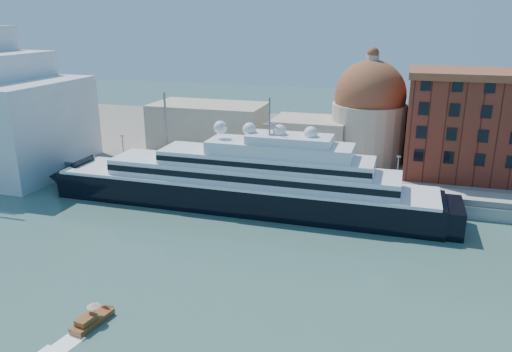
% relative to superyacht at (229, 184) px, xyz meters
% --- Properties ---
extents(ground, '(400.00, 400.00, 0.00)m').
position_rel_superyacht_xyz_m(ground, '(1.77, -23.00, -4.45)').
color(ground, '#355D53').
rests_on(ground, ground).
extents(quay, '(180.00, 10.00, 2.50)m').
position_rel_superyacht_xyz_m(quay, '(1.77, 11.00, -3.20)').
color(quay, gray).
rests_on(quay, ground).
extents(land, '(260.00, 72.00, 2.00)m').
position_rel_superyacht_xyz_m(land, '(1.77, 52.00, -3.45)').
color(land, slate).
rests_on(land, ground).
extents(quay_fence, '(180.00, 0.10, 1.20)m').
position_rel_superyacht_xyz_m(quay_fence, '(1.77, 6.50, -1.35)').
color(quay_fence, slate).
rests_on(quay_fence, quay).
extents(superyacht, '(86.19, 11.95, 25.76)m').
position_rel_superyacht_xyz_m(superyacht, '(0.00, 0.00, 0.00)').
color(superyacht, black).
rests_on(superyacht, ground).
extents(service_barge, '(11.58, 5.74, 2.49)m').
position_rel_superyacht_xyz_m(service_barge, '(-50.88, -0.52, -3.73)').
color(service_barge, white).
rests_on(service_barge, ground).
extents(water_taxi, '(2.87, 6.09, 2.78)m').
position_rel_superyacht_xyz_m(water_taxi, '(-2.47, -43.25, -3.78)').
color(water_taxi, brown).
rests_on(water_taxi, ground).
extents(warehouse, '(43.00, 19.00, 23.25)m').
position_rel_superyacht_xyz_m(warehouse, '(53.77, 29.00, 9.34)').
color(warehouse, maroon).
rests_on(warehouse, land).
extents(church, '(66.00, 18.00, 25.50)m').
position_rel_superyacht_xyz_m(church, '(8.16, 34.72, 6.46)').
color(church, beige).
rests_on(church, land).
extents(lamp_posts, '(120.80, 2.40, 18.00)m').
position_rel_superyacht_xyz_m(lamp_posts, '(-10.90, 9.27, 5.40)').
color(lamp_posts, slate).
rests_on(lamp_posts, quay).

